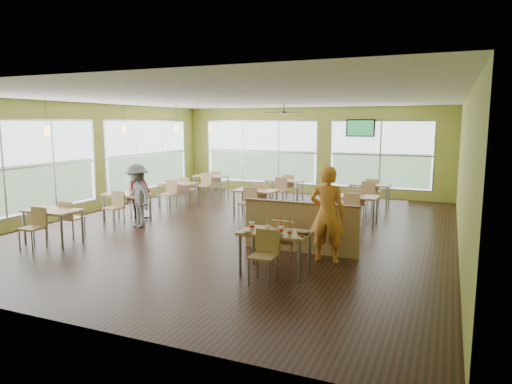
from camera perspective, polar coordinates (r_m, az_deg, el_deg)
room at (r=11.33m, az=-1.66°, el=3.45°), size 12.00×12.04×3.20m
window_bays at (r=15.27m, az=-5.88°, el=4.27°), size 9.24×10.24×2.38m
main_table at (r=7.99m, az=2.42°, el=-5.78°), size 1.22×1.52×0.87m
half_wall_divider at (r=9.35m, az=5.56°, el=-4.37°), size 2.40×0.14×1.04m
dining_tables at (r=13.43m, az=-2.66°, el=0.08°), size 6.92×8.72×0.87m
pendant_lights at (r=13.50m, az=-13.00°, el=7.69°), size 0.11×7.31×0.86m
ceiling_fan at (r=14.07m, az=3.50°, el=9.92°), size 1.25×1.25×0.29m
tv_backwall at (r=16.41m, az=12.93°, el=7.80°), size 1.00×0.07×0.60m
man_plaid at (r=8.70m, az=8.89°, el=-2.73°), size 0.69×0.47×1.84m
patron_maroon at (r=12.99m, az=-14.28°, el=0.01°), size 0.87×0.77×1.47m
patron_grey at (r=11.90m, az=-14.61°, el=-0.43°), size 1.20×0.97×1.61m
cup_blue at (r=8.05m, az=-0.52°, el=-4.24°), size 0.11×0.11×0.38m
cup_yellow at (r=7.93m, az=1.43°, el=-4.54°), size 0.08×0.08×0.30m
cup_red_near at (r=7.79m, az=3.12°, el=-4.73°), size 0.10×0.10×0.34m
cup_red_far at (r=7.63m, az=4.23°, el=-5.04°), size 0.09×0.09×0.33m
food_basket at (r=7.80m, az=5.94°, el=-5.03°), size 0.25×0.25×0.06m
ketchup_cup at (r=7.61m, az=5.80°, el=-5.52°), size 0.06×0.06×0.03m
wrapper_left at (r=7.84m, az=-1.07°, el=-5.02°), size 0.18×0.17×0.04m
wrapper_mid at (r=8.03m, az=2.26°, el=-4.65°), size 0.20×0.18×0.05m
wrapper_right at (r=7.68m, az=2.96°, el=-5.32°), size 0.14×0.13×0.04m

